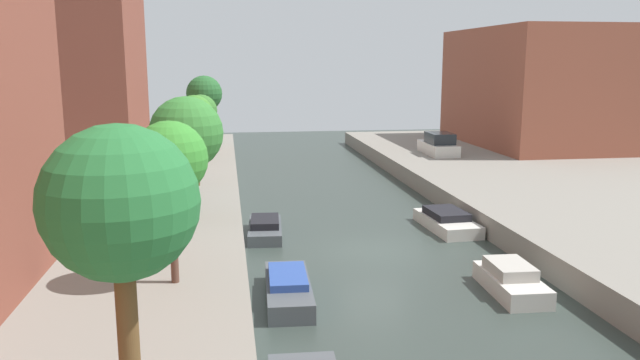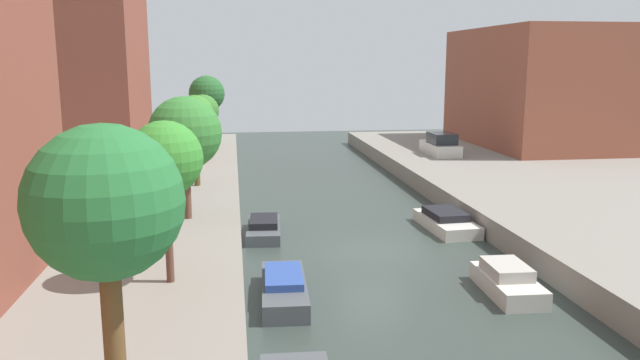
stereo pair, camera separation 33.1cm
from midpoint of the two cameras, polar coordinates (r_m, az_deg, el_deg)
ground_plane at (r=24.33m, az=5.12°, el=-6.52°), size 84.00×84.00×0.00m
low_block_right at (r=50.31m, az=19.90°, el=8.03°), size 10.00×15.14×8.68m
street_tree_0 at (r=9.67m, az=-18.18°, el=-2.34°), size 2.35×2.35×5.37m
street_tree_1 at (r=17.71m, az=-13.52°, el=1.85°), size 2.11×2.11×4.65m
street_tree_2 at (r=25.08m, az=-11.92°, el=4.21°), size 2.90×2.90×4.91m
street_tree_3 at (r=31.84m, az=-11.12°, el=5.82°), size 1.89×1.89×4.60m
street_tree_4 at (r=40.27m, az=-10.47°, el=6.21°), size 2.03×2.03×4.19m
street_tree_5 at (r=47.07m, az=-10.15°, el=7.77°), size 2.64×2.64×5.23m
parked_car at (r=43.13m, az=11.24°, el=3.14°), size 1.78×4.08×1.50m
moored_boat_left_2 at (r=19.47m, az=-2.84°, el=-9.89°), size 1.53×4.10×0.81m
moored_boat_left_3 at (r=26.36m, az=-4.82°, el=-4.43°), size 1.61×3.63×0.76m
moored_boat_right_2 at (r=20.80m, az=17.29°, el=-8.87°), size 1.51×3.24×0.95m
moored_boat_right_3 at (r=27.79m, az=11.84°, el=-3.75°), size 1.91×4.02×0.84m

